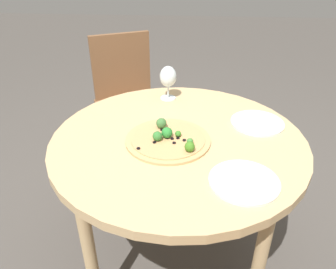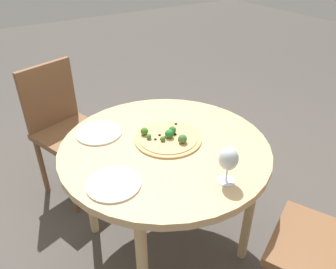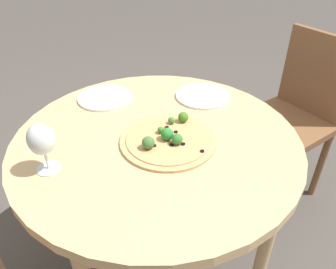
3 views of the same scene
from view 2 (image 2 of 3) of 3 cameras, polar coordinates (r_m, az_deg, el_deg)
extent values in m
plane|color=#4C4742|center=(2.09, -0.46, -18.21)|extent=(12.00, 12.00, 0.00)
cylinder|color=tan|center=(1.62, -0.56, -2.35)|extent=(1.03, 1.03, 0.04)
cylinder|color=tan|center=(1.83, 13.89, -13.22)|extent=(0.05, 0.05, 0.67)
cylinder|color=tan|center=(2.19, 2.06, -3.49)|extent=(0.05, 0.05, 0.67)
cylinder|color=tan|center=(1.97, -13.66, -9.29)|extent=(0.05, 0.05, 0.67)
cube|color=brown|center=(1.61, 25.23, -17.61)|extent=(0.53, 0.53, 0.04)
cylinder|color=brown|center=(1.90, 19.31, -17.32)|extent=(0.04, 0.04, 0.44)
cube|color=brown|center=(2.25, -16.39, 0.01)|extent=(0.51, 0.51, 0.04)
cube|color=brown|center=(2.29, -20.05, 6.44)|extent=(0.15, 0.37, 0.42)
cylinder|color=brown|center=(2.20, -16.29, -8.62)|extent=(0.04, 0.04, 0.44)
cylinder|color=brown|center=(2.35, -9.75, -4.61)|extent=(0.04, 0.04, 0.44)
cylinder|color=brown|center=(2.44, -21.11, -5.10)|extent=(0.04, 0.04, 0.44)
cylinder|color=brown|center=(2.58, -14.89, -1.70)|extent=(0.04, 0.04, 0.44)
cylinder|color=tan|center=(1.65, 0.00, -0.74)|extent=(0.34, 0.34, 0.01)
cylinder|color=tan|center=(1.64, 0.00, -0.53)|extent=(0.30, 0.30, 0.00)
sphere|color=#407821|center=(1.66, -4.15, 0.57)|extent=(0.04, 0.04, 0.04)
sphere|color=#407137|center=(1.59, 2.56, -0.74)|extent=(0.04, 0.04, 0.04)
sphere|color=#3D7F2A|center=(1.61, -0.78, -0.69)|extent=(0.03, 0.03, 0.03)
sphere|color=#428037|center=(1.63, -3.36, -0.33)|extent=(0.03, 0.03, 0.03)
sphere|color=#357732|center=(1.67, 0.78, 0.80)|extent=(0.04, 0.04, 0.04)
sphere|color=#2C8232|center=(1.63, 0.22, 0.15)|extent=(0.04, 0.04, 0.04)
cylinder|color=black|center=(1.66, 1.27, 0.01)|extent=(0.01, 0.01, 0.00)
cylinder|color=black|center=(1.64, -0.63, -0.47)|extent=(0.01, 0.01, 0.00)
cylinder|color=black|center=(1.61, 1.99, -1.03)|extent=(0.01, 0.01, 0.00)
cylinder|color=black|center=(1.75, 1.37, 1.86)|extent=(0.01, 0.01, 0.00)
cylinder|color=black|center=(1.62, -1.20, -0.80)|extent=(0.01, 0.01, 0.00)
cylinder|color=black|center=(1.64, 0.01, -0.34)|extent=(0.01, 0.01, 0.00)
cylinder|color=black|center=(1.62, -2.22, -0.84)|extent=(0.01, 0.01, 0.00)
cylinder|color=black|center=(1.69, 0.71, 0.67)|extent=(0.01, 0.01, 0.00)
cylinder|color=black|center=(1.66, -1.47, -0.09)|extent=(0.01, 0.01, 0.00)
cylinder|color=silver|center=(1.41, 10.04, -7.94)|extent=(0.08, 0.08, 0.00)
cylinder|color=silver|center=(1.39, 10.16, -6.91)|extent=(0.01, 0.01, 0.06)
ellipsoid|color=silver|center=(1.34, 10.49, -4.18)|extent=(0.08, 0.08, 0.10)
cylinder|color=silver|center=(1.39, -9.45, -8.49)|extent=(0.23, 0.23, 0.01)
cylinder|color=silver|center=(1.73, -11.91, 0.26)|extent=(0.23, 0.23, 0.01)
camera|label=1|loc=(2.37, -18.19, 25.82)|focal=35.00mm
camera|label=3|loc=(1.88, 30.79, 21.55)|focal=35.00mm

